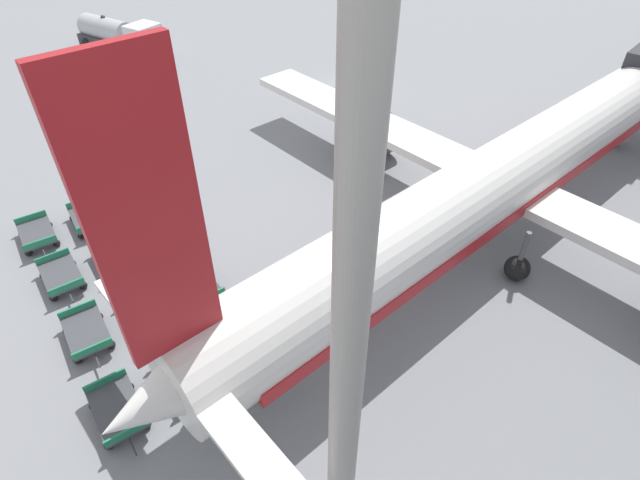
% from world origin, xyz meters
% --- Properties ---
extents(ground_plane, '(500.00, 500.00, 0.00)m').
position_xyz_m(ground_plane, '(0.00, 0.00, 0.00)').
color(ground_plane, gray).
extents(airplane, '(37.18, 43.29, 13.47)m').
position_xyz_m(airplane, '(17.96, -7.49, 3.38)').
color(airplane, white).
rests_on(airplane, ground_plane).
extents(fuel_tanker_primary, '(9.67, 4.72, 2.89)m').
position_xyz_m(fuel_tanker_primary, '(-21.67, -8.92, 1.27)').
color(fuel_tanker_primary, white).
rests_on(fuel_tanker_primary, ground_plane).
extents(baggage_dolly_row_near_col_a, '(3.37, 1.98, 0.92)m').
position_xyz_m(baggage_dolly_row_near_col_a, '(1.94, -25.75, 0.47)').
color(baggage_dolly_row_near_col_a, '#424449').
rests_on(baggage_dolly_row_near_col_a, ground_plane).
extents(baggage_dolly_row_near_col_b, '(3.36, 1.92, 0.92)m').
position_xyz_m(baggage_dolly_row_near_col_b, '(5.81, -26.16, 0.47)').
color(baggage_dolly_row_near_col_b, '#424449').
rests_on(baggage_dolly_row_near_col_b, ground_plane).
extents(baggage_dolly_row_near_col_c, '(3.37, 2.00, 0.92)m').
position_xyz_m(baggage_dolly_row_near_col_c, '(9.88, -26.85, 0.47)').
color(baggage_dolly_row_near_col_c, '#424449').
rests_on(baggage_dolly_row_near_col_c, ground_plane).
extents(baggage_dolly_row_near_col_d, '(3.37, 1.96, 0.92)m').
position_xyz_m(baggage_dolly_row_near_col_d, '(14.03, -27.65, 0.47)').
color(baggage_dolly_row_near_col_d, '#424449').
rests_on(baggage_dolly_row_near_col_d, ground_plane).
extents(baggage_dolly_row_mid_a_col_a, '(3.37, 2.01, 0.92)m').
position_xyz_m(baggage_dolly_row_mid_a_col_a, '(2.48, -23.30, 0.47)').
color(baggage_dolly_row_mid_a_col_a, '#424449').
rests_on(baggage_dolly_row_mid_a_col_a, ground_plane).
extents(baggage_dolly_row_mid_a_col_b, '(3.37, 1.95, 0.92)m').
position_xyz_m(baggage_dolly_row_mid_a_col_b, '(6.24, -23.85, 0.47)').
color(baggage_dolly_row_mid_a_col_b, '#424449').
rests_on(baggage_dolly_row_mid_a_col_b, ground_plane).
extents(baggage_dolly_row_mid_a_col_c, '(3.35, 1.84, 0.92)m').
position_xyz_m(baggage_dolly_row_mid_a_col_c, '(10.39, -24.46, 0.47)').
color(baggage_dolly_row_mid_a_col_c, '#424449').
rests_on(baggage_dolly_row_mid_a_col_c, ground_plane).
extents(baggage_dolly_row_mid_a_col_d, '(3.36, 1.89, 0.92)m').
position_xyz_m(baggage_dolly_row_mid_a_col_d, '(14.26, -25.13, 0.47)').
color(baggage_dolly_row_mid_a_col_d, '#424449').
rests_on(baggage_dolly_row_mid_a_col_d, ground_plane).
extents(baggage_dolly_row_mid_b_col_a, '(3.35, 1.87, 0.92)m').
position_xyz_m(baggage_dolly_row_mid_b_col_a, '(2.82, -20.93, 0.47)').
color(baggage_dolly_row_mid_b_col_a, '#424449').
rests_on(baggage_dolly_row_mid_b_col_a, ground_plane).
extents(baggage_dolly_row_mid_b_col_b, '(3.35, 1.86, 0.92)m').
position_xyz_m(baggage_dolly_row_mid_b_col_b, '(6.60, -21.53, 0.47)').
color(baggage_dolly_row_mid_b_col_b, '#424449').
rests_on(baggage_dolly_row_mid_b_col_b, ground_plane).
extents(baggage_dolly_row_mid_b_col_c, '(3.36, 1.88, 0.92)m').
position_xyz_m(baggage_dolly_row_mid_b_col_c, '(10.78, -22.11, 0.47)').
color(baggage_dolly_row_mid_b_col_c, '#424449').
rests_on(baggage_dolly_row_mid_b_col_c, ground_plane).
extents(baggage_dolly_row_mid_b_col_d, '(3.36, 1.91, 0.92)m').
position_xyz_m(baggage_dolly_row_mid_b_col_d, '(14.70, -23.02, 0.47)').
color(baggage_dolly_row_mid_b_col_d, '#424449').
rests_on(baggage_dolly_row_mid_b_col_d, ground_plane).
extents(apron_light_mast, '(2.00, 0.79, 23.98)m').
position_xyz_m(apron_light_mast, '(22.27, -24.98, 13.04)').
color(apron_light_mast, '#ADA89E').
rests_on(apron_light_mast, ground_plane).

